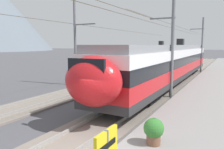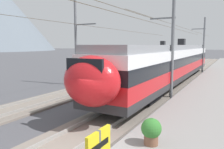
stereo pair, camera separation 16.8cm
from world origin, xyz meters
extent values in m
cube|color=slate|center=(0.00, 1.22, 0.06)|extent=(120.00, 3.00, 0.12)
cube|color=gray|center=(0.00, 0.51, 0.20)|extent=(120.00, 0.07, 0.16)
cube|color=gray|center=(0.00, 1.94, 0.20)|extent=(120.00, 0.07, 0.16)
cube|color=#2D2D30|center=(16.19, 1.22, 0.92)|extent=(27.14, 2.97, 0.45)
cube|color=red|center=(16.19, 1.22, 1.57)|extent=(27.14, 2.97, 0.85)
cube|color=black|center=(16.19, 1.22, 2.38)|extent=(27.14, 3.01, 0.75)
cube|color=white|center=(16.19, 1.22, 3.08)|extent=(27.14, 2.97, 0.65)
cube|color=gray|center=(16.19, 1.22, 3.62)|extent=(26.84, 2.77, 0.45)
cube|color=black|center=(7.78, 1.22, 0.49)|extent=(2.80, 2.37, 0.42)
cube|color=black|center=(24.61, 1.22, 0.49)|extent=(2.80, 2.37, 0.42)
ellipsoid|color=red|center=(2.07, 1.22, 2.27)|extent=(1.80, 2.73, 2.25)
cube|color=black|center=(1.57, 1.22, 2.70)|extent=(0.16, 1.78, 1.19)
cube|color=black|center=(20.26, 1.22, 4.20)|extent=(0.90, 0.70, 0.70)
cube|color=#2D2D30|center=(28.24, 6.95, 0.92)|extent=(28.84, 2.81, 0.45)
cube|color=#1E429E|center=(28.24, 6.95, 1.57)|extent=(28.84, 2.81, 0.85)
cube|color=black|center=(28.24, 6.95, 2.38)|extent=(28.84, 2.85, 0.75)
cube|color=white|center=(28.24, 6.95, 3.08)|extent=(28.84, 2.81, 0.65)
cube|color=gray|center=(28.24, 6.95, 3.62)|extent=(28.54, 2.61, 0.45)
cube|color=black|center=(19.30, 6.95, 0.49)|extent=(2.80, 2.25, 0.42)
cube|color=black|center=(37.18, 6.95, 0.49)|extent=(2.80, 2.25, 0.42)
ellipsoid|color=#1E429E|center=(13.27, 6.95, 2.27)|extent=(1.80, 2.59, 2.25)
cube|color=black|center=(12.77, 6.95, 2.70)|extent=(0.16, 1.69, 1.19)
cube|color=black|center=(32.56, 6.95, 4.20)|extent=(0.90, 0.70, 0.70)
cylinder|color=slate|center=(9.94, -0.30, 3.63)|extent=(0.24, 0.24, 7.25)
cube|color=slate|center=(9.94, 0.46, 5.72)|extent=(0.10, 1.83, 0.10)
cylinder|color=#473823|center=(9.94, 1.22, 5.47)|extent=(43.74, 0.02, 0.02)
cylinder|color=slate|center=(27.26, -0.30, 3.80)|extent=(0.24, 0.24, 7.59)
cube|color=slate|center=(27.26, 0.46, 6.05)|extent=(0.10, 1.83, 0.10)
cylinder|color=#473823|center=(27.26, 1.22, 5.80)|extent=(43.74, 0.02, 0.02)
cylinder|color=slate|center=(11.07, 9.07, 4.03)|extent=(0.24, 0.24, 8.05)
cube|color=slate|center=(11.07, 8.01, 5.72)|extent=(0.10, 2.42, 0.10)
cylinder|color=#473823|center=(11.07, 6.95, 5.47)|extent=(43.74, 0.02, 0.02)
cube|color=yellow|center=(-2.86, -2.26, 2.16)|extent=(0.70, 0.06, 0.50)
cube|color=black|center=(-2.86, -2.29, 2.16)|extent=(0.52, 0.01, 0.10)
cylinder|color=brown|center=(1.27, -1.80, 0.57)|extent=(0.49, 0.49, 0.38)
sphere|color=#33752D|center=(1.27, -1.80, 0.97)|extent=(0.71, 0.71, 0.71)
sphere|color=purple|center=(1.27, -1.80, 1.13)|extent=(0.39, 0.39, 0.39)
camera|label=1|loc=(-5.97, -4.04, 3.84)|focal=35.78mm
camera|label=2|loc=(-5.89, -4.19, 3.84)|focal=35.78mm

